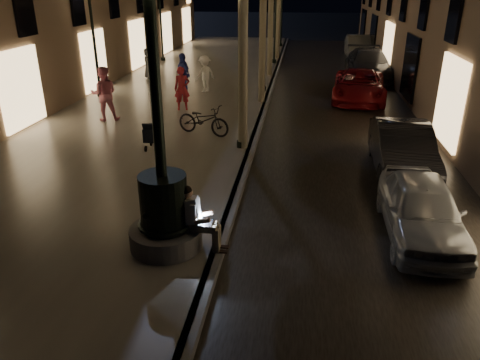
% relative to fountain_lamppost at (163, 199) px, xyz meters
% --- Properties ---
extents(ground, '(120.00, 120.00, 0.00)m').
position_rel_fountain_lamppost_xyz_m(ground, '(1.00, 13.00, -1.21)').
color(ground, black).
rests_on(ground, ground).
extents(cobble_lane, '(6.00, 45.00, 0.02)m').
position_rel_fountain_lamppost_xyz_m(cobble_lane, '(4.00, 13.00, -1.20)').
color(cobble_lane, black).
rests_on(cobble_lane, ground).
extents(promenade, '(8.00, 45.00, 0.20)m').
position_rel_fountain_lamppost_xyz_m(promenade, '(-3.00, 13.00, -1.11)').
color(promenade, slate).
rests_on(promenade, ground).
extents(curb_strip, '(0.25, 45.00, 0.20)m').
position_rel_fountain_lamppost_xyz_m(curb_strip, '(1.00, 13.00, -1.11)').
color(curb_strip, '#59595B').
rests_on(curb_strip, ground).
extents(fountain_lamppost, '(1.40, 1.40, 5.21)m').
position_rel_fountain_lamppost_xyz_m(fountain_lamppost, '(0.00, 0.00, 0.00)').
color(fountain_lamppost, '#59595B').
rests_on(fountain_lamppost, promenade).
extents(seated_man_laptop, '(0.94, 0.32, 1.31)m').
position_rel_fountain_lamppost_xyz_m(seated_man_laptop, '(0.61, 0.00, -0.31)').
color(seated_man_laptop, tan).
rests_on(seated_man_laptop, promenade).
extents(lamp_curb_a, '(0.36, 0.36, 4.81)m').
position_rel_fountain_lamppost_xyz_m(lamp_curb_a, '(0.70, 6.00, 2.02)').
color(lamp_curb_a, black).
rests_on(lamp_curb_a, promenade).
extents(lamp_curb_b, '(0.36, 0.36, 4.81)m').
position_rel_fountain_lamppost_xyz_m(lamp_curb_b, '(0.70, 14.00, 2.02)').
color(lamp_curb_b, black).
rests_on(lamp_curb_b, promenade).
extents(lamp_curb_c, '(0.36, 0.36, 4.81)m').
position_rel_fountain_lamppost_xyz_m(lamp_curb_c, '(0.70, 22.00, 2.02)').
color(lamp_curb_c, black).
rests_on(lamp_curb_c, promenade).
extents(lamp_curb_d, '(0.36, 0.36, 4.81)m').
position_rel_fountain_lamppost_xyz_m(lamp_curb_d, '(0.70, 30.00, 2.02)').
color(lamp_curb_d, black).
rests_on(lamp_curb_d, promenade).
extents(lamp_left_b, '(0.36, 0.36, 4.81)m').
position_rel_fountain_lamppost_xyz_m(lamp_left_b, '(-6.40, 12.00, 2.02)').
color(lamp_left_b, black).
rests_on(lamp_left_b, promenade).
extents(lamp_left_c, '(0.36, 0.36, 4.81)m').
position_rel_fountain_lamppost_xyz_m(lamp_left_c, '(-6.40, 22.00, 2.02)').
color(lamp_left_c, black).
rests_on(lamp_left_c, promenade).
extents(stroller, '(0.41, 0.97, 1.00)m').
position_rel_fountain_lamppost_xyz_m(stroller, '(-1.94, 5.46, -0.51)').
color(stroller, black).
rests_on(stroller, promenade).
extents(car_front, '(1.54, 3.69, 1.25)m').
position_rel_fountain_lamppost_xyz_m(car_front, '(5.06, 1.44, -0.59)').
color(car_front, '#A2A6AA').
rests_on(car_front, ground).
extents(car_second, '(1.56, 4.20, 1.37)m').
position_rel_fountain_lamppost_xyz_m(car_second, '(5.31, 5.00, -0.53)').
color(car_second, black).
rests_on(car_second, ground).
extents(car_third, '(2.67, 4.98, 1.33)m').
position_rel_fountain_lamppost_xyz_m(car_third, '(5.00, 13.48, -0.55)').
color(car_third, maroon).
rests_on(car_third, ground).
extents(car_rear, '(2.27, 5.37, 1.55)m').
position_rel_fountain_lamppost_xyz_m(car_rear, '(6.00, 18.60, -0.44)').
color(car_rear, '#2C2D31').
rests_on(car_rear, ground).
extents(car_fifth, '(1.60, 4.55, 1.50)m').
position_rel_fountain_lamppost_xyz_m(car_fifth, '(6.20, 25.97, -0.46)').
color(car_fifth, gray).
rests_on(car_fifth, ground).
extents(pedestrian_red, '(0.70, 0.56, 1.69)m').
position_rel_fountain_lamppost_xyz_m(pedestrian_red, '(-2.19, 10.20, -0.17)').
color(pedestrian_red, '#B8242E').
rests_on(pedestrian_red, promenade).
extents(pedestrian_pink, '(1.14, 1.01, 1.96)m').
position_rel_fountain_lamppost_xyz_m(pedestrian_pink, '(-4.61, 8.35, -0.03)').
color(pedestrian_pink, '#C4687D').
rests_on(pedestrian_pink, promenade).
extents(pedestrian_white, '(1.17, 1.18, 1.63)m').
position_rel_fountain_lamppost_xyz_m(pedestrian_white, '(-1.95, 13.50, -0.19)').
color(pedestrian_white, white).
rests_on(pedestrian_white, promenade).
extents(pedestrian_blue, '(1.05, 1.09, 1.83)m').
position_rel_fountain_lamppost_xyz_m(pedestrian_blue, '(-2.81, 12.86, -0.10)').
color(pedestrian_blue, navy).
rests_on(pedestrian_blue, promenade).
extents(pedestrian_dark, '(0.70, 0.87, 1.56)m').
position_rel_fountain_lamppost_xyz_m(pedestrian_dark, '(-5.47, 16.22, -0.23)').
color(pedestrian_dark, '#323337').
rests_on(pedestrian_dark, promenade).
extents(bicycle, '(2.02, 1.27, 1.00)m').
position_rel_fountain_lamppost_xyz_m(bicycle, '(-0.71, 7.12, -0.51)').
color(bicycle, black).
rests_on(bicycle, promenade).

